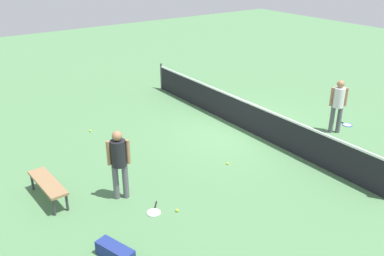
{
  "coord_description": "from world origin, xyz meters",
  "views": [
    {
      "loc": [
        9.08,
        -8.42,
        5.4
      ],
      "look_at": [
        0.68,
        -2.49,
        0.9
      ],
      "focal_mm": 39.05,
      "sensor_mm": 36.0,
      "label": 1
    }
  ],
  "objects_px": {
    "tennis_racket_far_player": "(347,125)",
    "tennis_ball_midcourt": "(90,131)",
    "player_near_side": "(119,159)",
    "tennis_ball_near_player": "(228,163)",
    "player_far_side": "(338,102)",
    "tennis_racket_near_player": "(154,212)",
    "courtside_bench": "(48,184)",
    "tennis_ball_by_net": "(177,210)",
    "equipment_bag": "(117,253)"
  },
  "relations": [
    {
      "from": "tennis_racket_near_player",
      "to": "tennis_ball_midcourt",
      "type": "bearing_deg",
      "value": 173.44
    },
    {
      "from": "equipment_bag",
      "to": "tennis_racket_near_player",
      "type": "bearing_deg",
      "value": 123.89
    },
    {
      "from": "player_near_side",
      "to": "tennis_racket_far_player",
      "type": "height_order",
      "value": "player_near_side"
    },
    {
      "from": "tennis_racket_far_player",
      "to": "equipment_bag",
      "type": "xyz_separation_m",
      "value": [
        1.48,
        -8.99,
        0.13
      ]
    },
    {
      "from": "tennis_racket_near_player",
      "to": "tennis_racket_far_player",
      "type": "distance_m",
      "value": 7.68
    },
    {
      "from": "tennis_ball_by_net",
      "to": "tennis_ball_midcourt",
      "type": "xyz_separation_m",
      "value": [
        -5.19,
        0.13,
        0.0
      ]
    },
    {
      "from": "equipment_bag",
      "to": "player_far_side",
      "type": "bearing_deg",
      "value": 99.43
    },
    {
      "from": "player_far_side",
      "to": "tennis_ball_midcourt",
      "type": "xyz_separation_m",
      "value": [
        -4.46,
        -6.27,
        -0.98
      ]
    },
    {
      "from": "player_far_side",
      "to": "tennis_ball_near_player",
      "type": "distance_m",
      "value": 4.23
    },
    {
      "from": "tennis_ball_near_player",
      "to": "tennis_ball_by_net",
      "type": "height_order",
      "value": "same"
    },
    {
      "from": "tennis_racket_near_player",
      "to": "equipment_bag",
      "type": "height_order",
      "value": "equipment_bag"
    },
    {
      "from": "tennis_ball_by_net",
      "to": "equipment_bag",
      "type": "relative_size",
      "value": 0.08
    },
    {
      "from": "tennis_ball_midcourt",
      "to": "courtside_bench",
      "type": "relative_size",
      "value": 0.04
    },
    {
      "from": "tennis_racket_far_player",
      "to": "equipment_bag",
      "type": "relative_size",
      "value": 0.7
    },
    {
      "from": "tennis_ball_midcourt",
      "to": "equipment_bag",
      "type": "height_order",
      "value": "equipment_bag"
    },
    {
      "from": "tennis_ball_midcourt",
      "to": "equipment_bag",
      "type": "distance_m",
      "value": 6.12
    },
    {
      "from": "player_far_side",
      "to": "tennis_racket_near_player",
      "type": "bearing_deg",
      "value": -86.13
    },
    {
      "from": "tennis_ball_by_net",
      "to": "equipment_bag",
      "type": "xyz_separation_m",
      "value": [
        0.62,
        -1.76,
        0.11
      ]
    },
    {
      "from": "player_near_side",
      "to": "tennis_ball_midcourt",
      "type": "bearing_deg",
      "value": 167.53
    },
    {
      "from": "tennis_racket_near_player",
      "to": "tennis_ball_by_net",
      "type": "relative_size",
      "value": 8.53
    },
    {
      "from": "player_far_side",
      "to": "tennis_racket_near_player",
      "type": "height_order",
      "value": "player_far_side"
    },
    {
      "from": "player_near_side",
      "to": "tennis_ball_by_net",
      "type": "bearing_deg",
      "value": 31.32
    },
    {
      "from": "tennis_ball_by_net",
      "to": "tennis_ball_midcourt",
      "type": "relative_size",
      "value": 1.0
    },
    {
      "from": "courtside_bench",
      "to": "tennis_ball_near_player",
      "type": "bearing_deg",
      "value": 76.38
    },
    {
      "from": "tennis_ball_near_player",
      "to": "tennis_ball_by_net",
      "type": "xyz_separation_m",
      "value": [
        1.03,
        -2.3,
        0.0
      ]
    },
    {
      "from": "equipment_bag",
      "to": "player_near_side",
      "type": "bearing_deg",
      "value": 151.08
    },
    {
      "from": "tennis_ball_midcourt",
      "to": "courtside_bench",
      "type": "bearing_deg",
      "value": -36.44
    },
    {
      "from": "equipment_bag",
      "to": "tennis_ball_midcourt",
      "type": "bearing_deg",
      "value": 161.94
    },
    {
      "from": "tennis_racket_near_player",
      "to": "tennis_ball_by_net",
      "type": "xyz_separation_m",
      "value": [
        0.27,
        0.43,
        0.02
      ]
    },
    {
      "from": "tennis_racket_near_player",
      "to": "equipment_bag",
      "type": "xyz_separation_m",
      "value": [
        0.89,
        -1.33,
        0.13
      ]
    },
    {
      "from": "tennis_racket_far_player",
      "to": "tennis_ball_midcourt",
      "type": "bearing_deg",
      "value": -121.44
    },
    {
      "from": "player_far_side",
      "to": "tennis_ball_midcourt",
      "type": "bearing_deg",
      "value": -125.41
    },
    {
      "from": "tennis_racket_near_player",
      "to": "tennis_ball_midcourt",
      "type": "xyz_separation_m",
      "value": [
        -4.92,
        0.57,
        0.02
      ]
    },
    {
      "from": "player_near_side",
      "to": "tennis_ball_near_player",
      "type": "xyz_separation_m",
      "value": [
        0.19,
        3.05,
        -0.98
      ]
    },
    {
      "from": "player_near_side",
      "to": "tennis_ball_midcourt",
      "type": "distance_m",
      "value": 4.18
    },
    {
      "from": "tennis_ball_near_player",
      "to": "equipment_bag",
      "type": "distance_m",
      "value": 4.39
    },
    {
      "from": "tennis_ball_near_player",
      "to": "equipment_bag",
      "type": "bearing_deg",
      "value": -67.91
    },
    {
      "from": "tennis_racket_near_player",
      "to": "tennis_ball_near_player",
      "type": "xyz_separation_m",
      "value": [
        -0.76,
        2.74,
        0.02
      ]
    },
    {
      "from": "player_near_side",
      "to": "equipment_bag",
      "type": "distance_m",
      "value": 2.28
    },
    {
      "from": "tennis_racket_far_player",
      "to": "courtside_bench",
      "type": "relative_size",
      "value": 0.39
    },
    {
      "from": "tennis_ball_by_net",
      "to": "courtside_bench",
      "type": "xyz_separation_m",
      "value": [
        -2.11,
        -2.14,
        0.38
      ]
    },
    {
      "from": "tennis_ball_by_net",
      "to": "equipment_bag",
      "type": "bearing_deg",
      "value": -70.65
    },
    {
      "from": "player_far_side",
      "to": "tennis_ball_midcourt",
      "type": "distance_m",
      "value": 7.75
    },
    {
      "from": "tennis_ball_by_net",
      "to": "equipment_bag",
      "type": "height_order",
      "value": "equipment_bag"
    },
    {
      "from": "tennis_ball_by_net",
      "to": "player_far_side",
      "type": "bearing_deg",
      "value": 96.57
    },
    {
      "from": "player_near_side",
      "to": "equipment_bag",
      "type": "xyz_separation_m",
      "value": [
        1.84,
        -1.02,
        -0.87
      ]
    },
    {
      "from": "tennis_racket_near_player",
      "to": "tennis_racket_far_player",
      "type": "xyz_separation_m",
      "value": [
        -0.58,
        7.66,
        0.0
      ]
    },
    {
      "from": "tennis_ball_midcourt",
      "to": "courtside_bench",
      "type": "distance_m",
      "value": 3.86
    },
    {
      "from": "tennis_ball_midcourt",
      "to": "player_near_side",
      "type": "bearing_deg",
      "value": -12.47
    },
    {
      "from": "tennis_racket_near_player",
      "to": "tennis_ball_near_player",
      "type": "bearing_deg",
      "value": 105.45
    }
  ]
}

